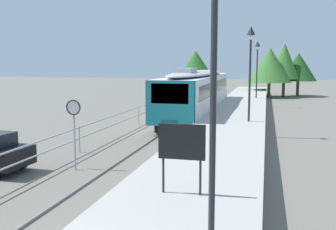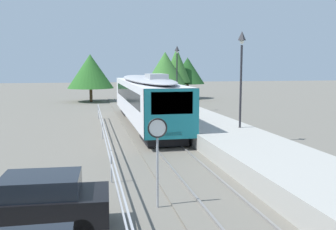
{
  "view_description": "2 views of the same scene",
  "coord_description": "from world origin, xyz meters",
  "px_view_note": "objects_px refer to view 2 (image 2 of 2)",
  "views": [
    {
      "loc": [
        5.19,
        -4.92,
        4.22
      ],
      "look_at": [
        0.4,
        14.45,
        1.6
      ],
      "focal_mm": 42.59,
      "sensor_mm": 36.0,
      "label": 1
    },
    {
      "loc": [
        -4.08,
        -2.25,
        4.36
      ],
      "look_at": [
        0.0,
        17.45,
        1.8
      ],
      "focal_mm": 41.37,
      "sensor_mm": 36.0,
      "label": 2
    }
  ],
  "objects_px": {
    "commuter_train": "(146,97)",
    "platform_lamp_mid_platform": "(241,61)",
    "parked_hatchback_black": "(34,203)",
    "platform_lamp_far_end": "(177,63)",
    "speed_limit_sign": "(157,140)"
  },
  "relations": [
    {
      "from": "speed_limit_sign",
      "to": "platform_lamp_far_end",
      "type": "bearing_deg",
      "value": 75.66
    },
    {
      "from": "platform_lamp_far_end",
      "to": "parked_hatchback_black",
      "type": "height_order",
      "value": "platform_lamp_far_end"
    },
    {
      "from": "commuter_train",
      "to": "platform_lamp_mid_platform",
      "type": "distance_m",
      "value": 8.89
    },
    {
      "from": "commuter_train",
      "to": "speed_limit_sign",
      "type": "relative_size",
      "value": 6.48
    },
    {
      "from": "parked_hatchback_black",
      "to": "platform_lamp_far_end",
      "type": "bearing_deg",
      "value": 69.2
    },
    {
      "from": "parked_hatchback_black",
      "to": "commuter_train",
      "type": "bearing_deg",
      "value": 72.33
    },
    {
      "from": "speed_limit_sign",
      "to": "platform_lamp_mid_platform",
      "type": "bearing_deg",
      "value": 54.72
    },
    {
      "from": "commuter_train",
      "to": "platform_lamp_mid_platform",
      "type": "xyz_separation_m",
      "value": [
        4.27,
        -7.39,
        2.48
      ]
    },
    {
      "from": "parked_hatchback_black",
      "to": "speed_limit_sign",
      "type": "bearing_deg",
      "value": 17.22
    },
    {
      "from": "commuter_train",
      "to": "parked_hatchback_black",
      "type": "relative_size",
      "value": 4.45
    },
    {
      "from": "commuter_train",
      "to": "speed_limit_sign",
      "type": "distance_m",
      "value": 16.46
    },
    {
      "from": "speed_limit_sign",
      "to": "commuter_train",
      "type": "bearing_deg",
      "value": 82.82
    },
    {
      "from": "commuter_train",
      "to": "speed_limit_sign",
      "type": "bearing_deg",
      "value": -97.18
    },
    {
      "from": "platform_lamp_far_end",
      "to": "parked_hatchback_black",
      "type": "relative_size",
      "value": 1.31
    },
    {
      "from": "speed_limit_sign",
      "to": "parked_hatchback_black",
      "type": "distance_m",
      "value": 3.89
    }
  ]
}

